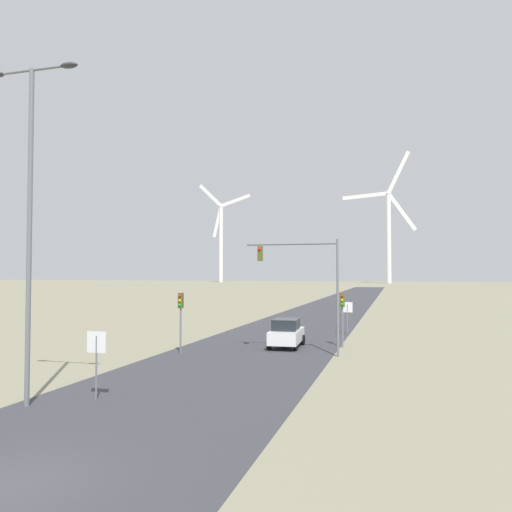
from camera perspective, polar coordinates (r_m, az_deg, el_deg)
The scene contains 11 objects.
ground_plane at distance 13.55m, azimuth -26.59°, elevation -22.36°, with size 600.00×600.00×0.00m, color gray.
road_surface at distance 58.27m, azimuth 7.25°, elevation -6.67°, with size 10.00×240.00×0.01m.
streetlamp at distance 20.02m, azimuth -24.42°, elevation 6.20°, with size 3.85×0.32×12.32m.
stop_sign_near at distance 20.06m, azimuth -17.77°, elevation -10.39°, with size 0.81×0.07×2.57m.
stop_sign_far at distance 39.86m, azimuth 10.40°, elevation -6.29°, with size 0.81×0.07×2.52m.
traffic_light_post_near_left at distance 29.93m, azimuth -8.62°, elevation -6.02°, with size 0.28×0.34×3.61m.
traffic_light_post_near_right at distance 32.79m, azimuth 9.85°, elevation -5.81°, with size 0.28×0.34×3.50m.
traffic_light_mast_overhead at distance 29.34m, azimuth 5.73°, elevation -1.82°, with size 5.51×0.35×6.75m.
car_approaching at distance 32.61m, azimuth 3.50°, elevation -8.78°, with size 2.00×4.18×1.83m.
wind_turbine_far_left at distance 272.78m, azimuth -4.02°, elevation 2.42°, with size 30.22×2.73×54.28m.
wind_turbine_left at distance 248.83m, azimuth 14.92°, elevation 3.30°, with size 34.99×2.60×63.61m.
Camera 1 is at (8.46, -9.45, 4.76)m, focal length 35.00 mm.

